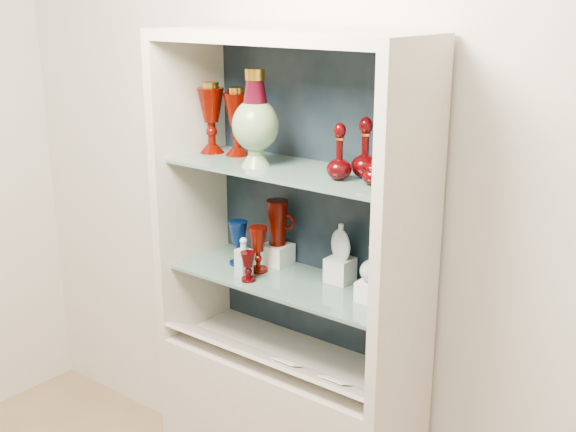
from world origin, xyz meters
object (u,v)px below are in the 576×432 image
Objects in this scene: ruby_goblet_small at (248,267)px; ruby_decanter_b at (365,146)px; lidded_bowl at (374,171)px; clear_round_decanter at (373,264)px; cobalt_goblet at (239,243)px; clear_square_bottle at (244,256)px; ruby_decanter_a at (340,148)px; pedestal_lamp_right at (211,118)px; enamel_urn at (255,118)px; flat_flask at (341,241)px; ruby_pitcher at (277,223)px; pedestal_lamp_left at (237,122)px; cameo_medallion at (398,265)px; ruby_goblet_tall at (258,249)px.

ruby_decanter_b is at bearing 20.63° from ruby_goblet_small.
clear_round_decanter is (-0.02, 0.04, -0.33)m from lidded_bowl.
cobalt_goblet reaches higher than clear_square_bottle.
ruby_decanter_a is 0.14m from lidded_bowl.
pedestal_lamp_right is 0.30m from enamel_urn.
flat_flask reaches higher than clear_square_bottle.
enamel_urn is at bearing 94.14° from ruby_goblet_small.
pedestal_lamp_right is 0.85m from clear_round_decanter.
pedestal_lamp_right is 1.27× the size of ruby_decanter_a.
cobalt_goblet is 0.98× the size of ruby_pitcher.
clear_round_decanter is at bearing 10.11° from clear_square_bottle.
ruby_pitcher is (-0.42, 0.06, -0.36)m from ruby_decanter_b.
flat_flask is (-0.07, 0.13, -0.37)m from ruby_decanter_a.
pedestal_lamp_left is at bearing 170.85° from ruby_decanter_a.
cobalt_goblet is (-0.48, 0.04, -0.44)m from ruby_decanter_a.
lidded_bowl is 0.39m from flat_flask.
lidded_bowl is at bearing 5.87° from ruby_decanter_a.
ruby_decanter_a reaches higher than ruby_pitcher.
clear_square_bottle is at bearing -174.54° from ruby_decanter_a.
lidded_bowl is 0.78× the size of cameo_medallion.
ruby_pitcher is 0.58m from cameo_medallion.
pedestal_lamp_right is at bearing 155.76° from ruby_goblet_small.
clear_square_bottle is at bearing -39.47° from cobalt_goblet.
pedestal_lamp_left is 0.41m from ruby_pitcher.
ruby_decanter_b is at bearing -21.47° from ruby_pitcher.
pedestal_lamp_left is 1.47× the size of cobalt_goblet.
ruby_goblet_small is at bearing -32.64° from clear_square_bottle.
clear_round_decanter is at bearing 8.15° from enamel_urn.
enamel_urn reaches higher than clear_round_decanter.
flat_flask is at bearing 138.83° from cameo_medallion.
ruby_decanter_b reaches higher than ruby_goblet_small.
lidded_bowl is 0.51× the size of ruby_goblet_tall.
flat_flask is 1.03× the size of clear_round_decanter.
lidded_bowl is at bearing 177.86° from cameo_medallion.
ruby_goblet_tall is 0.13m from ruby_pitcher.
cameo_medallion is at bearing -0.95° from pedestal_lamp_right.
ruby_decanter_a is at bearing -5.48° from pedestal_lamp_right.
ruby_pitcher is 0.29m from flat_flask.
pedestal_lamp_right is 0.79× the size of enamel_urn.
ruby_goblet_tall is at bearing -147.05° from flat_flask.
pedestal_lamp_left reaches higher than cobalt_goblet.
enamel_urn is at bearing -171.85° from clear_round_decanter.
pedestal_lamp_left is 0.46m from cobalt_goblet.
enamel_urn is 0.35m from ruby_decanter_a.
ruby_decanter_a is at bearing 5.46° from clear_square_bottle.
enamel_urn is 1.61× the size of ruby_decanter_a.
enamel_urn is at bearing -14.53° from pedestal_lamp_right.
cobalt_goblet is 1.53× the size of cameo_medallion.
ruby_decanter_b is 0.64m from clear_square_bottle.
pedestal_lamp_right is 1.55× the size of cobalt_goblet.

